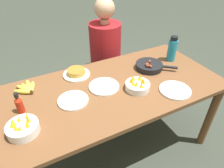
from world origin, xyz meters
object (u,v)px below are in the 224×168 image
skillet (149,66)px  empty_plate_near_front (104,86)px  frittata_plate_center (76,73)px  person_figure (106,65)px  fruit_bowl_citrus (23,128)px  fruit_bowl_mango (138,85)px  hot_sauce_bottle (19,104)px  water_bottle (172,49)px  banana_bunch (27,88)px  empty_plate_far_right (73,100)px  empty_plate_far_left (175,90)px

skillet → empty_plate_near_front: bearing=-132.8°
skillet → frittata_plate_center: size_ratio=1.40×
person_figure → empty_plate_near_front: bearing=-116.4°
skillet → fruit_bowl_citrus: 1.15m
skillet → fruit_bowl_mango: bearing=-102.6°
hot_sauce_bottle → water_bottle: bearing=4.0°
banana_bunch → empty_plate_far_right: banana_bunch is taller
fruit_bowl_citrus → person_figure: (0.96, 0.84, -0.27)m
skillet → hot_sauce_bottle: hot_sauce_bottle is taller
empty_plate_near_front → person_figure: size_ratio=0.19×
frittata_plate_center → person_figure: size_ratio=0.18×
empty_plate_far_right → water_bottle: 1.06m
fruit_bowl_citrus → hot_sauce_bottle: 0.20m
banana_bunch → fruit_bowl_mango: bearing=-26.2°
empty_plate_far_right → frittata_plate_center: bearing=66.9°
water_bottle → skillet: bearing=-172.2°
fruit_bowl_citrus → hot_sauce_bottle: size_ratio=1.20×
empty_plate_near_front → empty_plate_far_right: size_ratio=1.08×
empty_plate_far_right → hot_sauce_bottle: 0.36m
frittata_plate_center → water_bottle: size_ratio=0.95×
hot_sauce_bottle → person_figure: size_ratio=0.13×
person_figure → fruit_bowl_mango: bearing=-97.2°
frittata_plate_center → fruit_bowl_citrus: bearing=-137.4°
frittata_plate_center → person_figure: person_figure is taller
banana_bunch → water_bottle: 1.32m
empty_plate_near_front → person_figure: (0.32, 0.65, -0.24)m
person_figure → water_bottle: bearing=-51.1°
frittata_plate_center → empty_plate_far_left: frittata_plate_center is taller
water_bottle → hot_sauce_bottle: 1.39m
banana_bunch → empty_plate_far_left: size_ratio=0.81×
skillet → water_bottle: 0.29m
water_bottle → hot_sauce_bottle: size_ratio=1.51×
fruit_bowl_mango → hot_sauce_bottle: hot_sauce_bottle is taller
empty_plate_far_right → water_bottle: bearing=8.5°
empty_plate_near_front → person_figure: person_figure is taller
banana_bunch → fruit_bowl_citrus: (-0.08, -0.43, 0.02)m
frittata_plate_center → empty_plate_far_left: size_ratio=0.95×
frittata_plate_center → empty_plate_near_front: bearing=-62.5°
skillet → empty_plate_far_right: (-0.76, -0.12, -0.02)m
empty_plate_far_right → person_figure: 0.95m
empty_plate_near_front → fruit_bowl_citrus: bearing=-163.4°
water_bottle → fruit_bowl_citrus: bearing=-168.1°
fruit_bowl_mango → empty_plate_far_left: bearing=-32.4°
water_bottle → empty_plate_far_left: bearing=-126.2°
frittata_plate_center → empty_plate_near_front: (0.14, -0.27, -0.02)m
water_bottle → person_figure: size_ratio=0.19×
fruit_bowl_citrus → skillet: bearing=12.9°
empty_plate_far_left → fruit_bowl_citrus: 1.11m
frittata_plate_center → fruit_bowl_mango: bearing=-48.2°
fruit_bowl_citrus → water_bottle: water_bottle is taller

